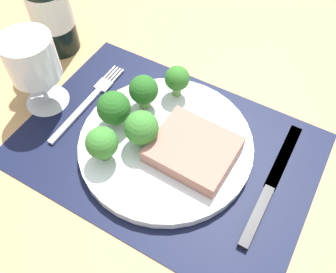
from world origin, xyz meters
TOP-DOWN VIEW (x-y plane):
  - ground_plane at (0.00, 0.00)cm, footprint 140.00×110.00cm
  - placemat at (0.00, 0.00)cm, footprint 45.31×31.57cm
  - plate at (0.00, 0.00)cm, footprint 26.71×26.71cm
  - steak at (4.65, -0.01)cm, footprint 12.17×10.70cm
  - broccoli_near_fork at (-6.58, 4.52)cm, footprint 4.64×4.64cm
  - broccoli_front_edge at (-2.90, -1.94)cm, footprint 5.06×5.06cm
  - broccoli_near_steak at (-6.30, -6.90)cm, footprint 4.66×4.66cm
  - broccoli_center at (-8.59, -0.72)cm, footprint 5.17×5.17cm
  - broccoli_back_left at (-3.26, 9.35)cm, footprint 4.06×4.06cm
  - fork at (-16.02, 1.42)cm, footprint 2.40×19.20cm
  - knife at (16.58, 0.53)cm, footprint 1.80×23.00cm
  - wine_bottle at (-29.54, 10.47)cm, footprint 7.55×7.55cm
  - wine_glass at (-22.46, -1.64)cm, footprint 7.92×7.92cm

SIDE VIEW (x-z plane):
  - ground_plane at x=0.00cm, z-range -3.00..0.00cm
  - placemat at x=0.00cm, z-range 0.00..0.30cm
  - fork at x=-16.02cm, z-range 0.30..0.80cm
  - knife at x=16.58cm, z-range 0.20..1.00cm
  - plate at x=0.00cm, z-range 0.30..1.90cm
  - steak at x=4.65cm, z-range 1.90..4.29cm
  - broccoli_back_left at x=-3.26cm, z-range 2.54..8.18cm
  - broccoli_center at x=-8.59cm, z-range 2.33..8.47cm
  - broccoli_near_fork at x=-6.58cm, z-range 2.44..8.45cm
  - broccoli_near_steak at x=-6.30cm, z-range 2.50..8.54cm
  - broccoli_front_edge at x=-2.90cm, z-range 2.42..8.69cm
  - wine_glass at x=-22.46cm, z-range 2.32..15.63cm
  - wine_bottle at x=-29.54cm, z-range -4.42..25.11cm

